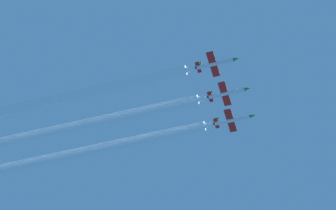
# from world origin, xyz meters

# --- Properties ---
(jet_far_left) EXTENTS (7.24, 10.54, 2.53)m
(jet_far_left) POSITION_xyz_m (-8.64, 0.09, 171.58)
(jet_far_left) COLOR silver
(jet_inner_left) EXTENTS (7.24, 10.54, 2.53)m
(jet_inner_left) POSITION_xyz_m (-0.40, 0.63, 171.72)
(jet_inner_left) COLOR silver
(jet_center) EXTENTS (7.24, 10.54, 2.53)m
(jet_center) POSITION_xyz_m (8.68, 0.06, 171.79)
(jet_center) COLOR silver
(smoke_trail_far_left) EXTENTS (2.37, 58.02, 2.37)m
(smoke_trail_far_left) POSITION_xyz_m (-8.64, -33.76, 171.55)
(smoke_trail_far_left) COLOR white
(smoke_trail_inner_left) EXTENTS (2.37, 60.78, 2.37)m
(smoke_trail_inner_left) POSITION_xyz_m (-0.40, -34.60, 171.70)
(smoke_trail_inner_left) COLOR white
(smoke_trail_center) EXTENTS (2.37, 59.74, 2.37)m
(smoke_trail_center) POSITION_xyz_m (8.68, -34.66, 171.76)
(smoke_trail_center) COLOR white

